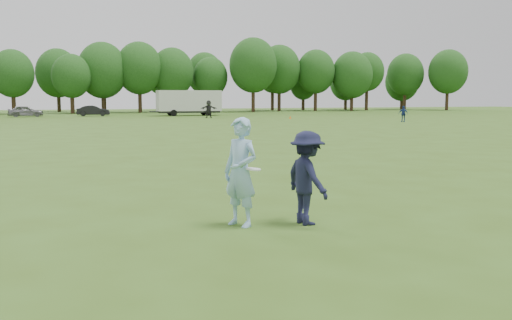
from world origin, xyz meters
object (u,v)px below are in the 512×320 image
at_px(player_far_b, 403,114).
at_px(car_f, 93,111).
at_px(defender, 307,178).
at_px(thrower, 241,172).
at_px(cargo_trailer, 189,102).
at_px(player_far_d, 209,109).
at_px(field_cone, 290,117).
at_px(car_e, 26,111).

relative_size(player_far_b, car_f, 0.39).
relative_size(defender, car_f, 0.44).
bearing_deg(thrower, cargo_trailer, 138.14).
bearing_deg(player_far_b, defender, -76.25).
bearing_deg(defender, player_far_d, -21.10).
height_order(player_far_b, field_cone, player_far_b).
bearing_deg(car_f, defender, -173.38).
bearing_deg(car_e, defender, -172.97).
distance_m(car_e, field_cone, 31.65).
relative_size(car_f, cargo_trailer, 0.44).
relative_size(thrower, car_e, 0.50).
xyz_separation_m(thrower, cargo_trailer, (12.02, 58.73, 0.78)).
distance_m(thrower, field_cone, 49.88).
xyz_separation_m(defender, field_cone, (19.18, 45.79, -0.72)).
relative_size(defender, field_cone, 5.80).
distance_m(thrower, cargo_trailer, 59.95).
bearing_deg(player_far_d, cargo_trailer, 107.82).
height_order(field_cone, cargo_trailer, cargo_trailer).
height_order(defender, car_e, defender).
distance_m(car_e, cargo_trailer, 19.47).
distance_m(defender, car_e, 61.71).
xyz_separation_m(player_far_b, cargo_trailer, (-15.41, 24.05, 1.00)).
height_order(player_far_d, field_cone, player_far_d).
xyz_separation_m(defender, player_far_d, (11.39, 51.19, 0.13)).
relative_size(car_f, field_cone, 13.23).
distance_m(car_f, cargo_trailer, 11.88).
bearing_deg(defender, cargo_trailer, -18.94).
xyz_separation_m(player_far_d, car_e, (-19.89, 9.93, -0.32)).
relative_size(player_far_b, field_cone, 5.16).
bearing_deg(player_far_b, player_far_d, -176.95).
height_order(defender, cargo_trailer, cargo_trailer).
distance_m(player_far_d, car_f, 15.89).
height_order(thrower, player_far_d, player_far_d).
xyz_separation_m(defender, player_far_b, (26.22, 34.95, -0.10)).
relative_size(defender, cargo_trailer, 0.19).
bearing_deg(defender, car_e, -0.64).
bearing_deg(car_f, player_far_d, -124.22).
height_order(thrower, field_cone, thrower).
relative_size(field_cone, cargo_trailer, 0.03).
height_order(thrower, player_far_b, thrower).
distance_m(player_far_b, cargo_trailer, 28.58).
relative_size(player_far_b, cargo_trailer, 0.17).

